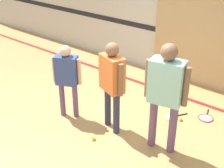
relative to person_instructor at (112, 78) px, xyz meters
name	(u,v)px	position (x,y,z in m)	size (l,w,h in m)	color
ground_plane	(112,123)	(-0.09, 0.11, -0.97)	(16.00, 16.00, 0.00)	tan
wall_back	(185,8)	(-0.09, 2.56, 0.63)	(16.00, 0.07, 3.20)	beige
wall_panel	(202,33)	(0.38, 2.50, 0.20)	(2.20, 0.05, 2.33)	tan
floor_stripe	(160,89)	(-0.09, 1.76, -0.97)	(14.40, 0.10, 0.01)	red
person_instructor	(112,78)	(0.00, 0.00, 0.00)	(0.56, 0.38, 1.57)	#2D334C
person_student_left	(67,74)	(-0.87, -0.17, -0.12)	(0.48, 0.36, 1.37)	#6B4C70
person_student_right	(166,88)	(0.94, 0.07, 0.11)	(0.65, 0.35, 1.74)	#6B4C70
racket_spare_on_floor	(172,117)	(0.64, 0.95, -0.96)	(0.38, 0.49, 0.03)	#C6D838
racket_second_spare	(206,118)	(1.15, 1.32, -0.96)	(0.33, 0.48, 0.03)	red
tennis_ball_near_instructor	(94,138)	(-0.03, -0.45, -0.94)	(0.07, 0.07, 0.07)	#CCE038
tennis_ball_by_spare_racket	(181,119)	(0.82, 0.96, -0.94)	(0.07, 0.07, 0.07)	#CCE038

